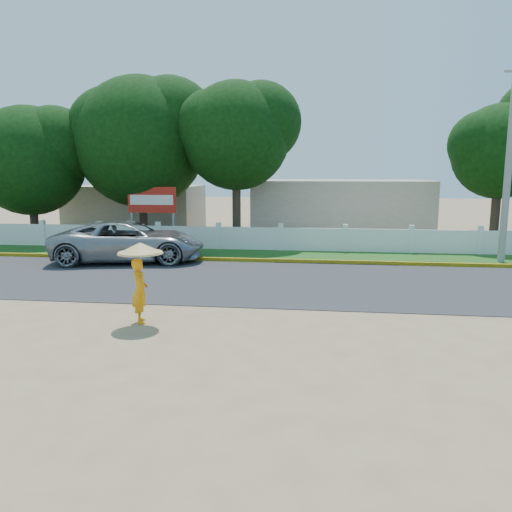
{
  "coord_description": "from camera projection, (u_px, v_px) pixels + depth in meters",
  "views": [
    {
      "loc": [
        1.82,
        -12.17,
        3.74
      ],
      "look_at": [
        0.0,
        2.0,
        1.3
      ],
      "focal_mm": 35.0,
      "sensor_mm": 36.0,
      "label": 1
    }
  ],
  "objects": [
    {
      "name": "building_far",
      "position": [
        137.0,
        208.0,
        32.35
      ],
      "size": [
        8.0,
        5.0,
        2.8
      ],
      "primitive_type": "cube",
      "color": "#B7AD99",
      "rests_on": "ground"
    },
    {
      "name": "tree_row",
      "position": [
        265.0,
        143.0,
        25.84
      ],
      "size": [
        33.53,
        7.82,
        8.86
      ],
      "color": "#473828",
      "rests_on": "ground"
    },
    {
      "name": "grass_verge",
      "position": [
        278.0,
        255.0,
        22.28
      ],
      "size": [
        60.0,
        3.5,
        0.03
      ],
      "primitive_type": "cube",
      "color": "#2D601E",
      "rests_on": "ground"
    },
    {
      "name": "utility_pole",
      "position": [
        509.0,
        160.0,
        19.93
      ],
      "size": [
        0.28,
        0.28,
        8.37
      ],
      "primitive_type": "cylinder",
      "color": "gray",
      "rests_on": "ground"
    },
    {
      "name": "building_near",
      "position": [
        340.0,
        207.0,
        29.7
      ],
      "size": [
        10.0,
        6.0,
        3.2
      ],
      "primitive_type": "cube",
      "color": "#B7AD99",
      "rests_on": "ground"
    },
    {
      "name": "vehicle",
      "position": [
        129.0,
        241.0,
        20.74
      ],
      "size": [
        6.65,
        4.09,
        1.72
      ],
      "primitive_type": "imported",
      "rotation": [
        0.0,
        0.0,
        1.78
      ],
      "color": "gray",
      "rests_on": "ground"
    },
    {
      "name": "monk_with_parasol",
      "position": [
        140.0,
        271.0,
        12.26
      ],
      "size": [
        1.11,
        1.11,
        2.02
      ],
      "color": "orange",
      "rests_on": "ground"
    },
    {
      "name": "road",
      "position": [
        265.0,
        281.0,
        17.15
      ],
      "size": [
        60.0,
        7.0,
        0.02
      ],
      "primitive_type": "cube",
      "color": "#38383A",
      "rests_on": "ground"
    },
    {
      "name": "ground",
      "position": [
        246.0,
        319.0,
        12.75
      ],
      "size": [
        120.0,
        120.0,
        0.0
      ],
      "primitive_type": "plane",
      "color": "#9E8460",
      "rests_on": "ground"
    },
    {
      "name": "billboard",
      "position": [
        152.0,
        203.0,
        25.25
      ],
      "size": [
        2.5,
        0.13,
        2.95
      ],
      "color": "gray",
      "rests_on": "ground"
    },
    {
      "name": "curb",
      "position": [
        275.0,
        261.0,
        20.61
      ],
      "size": [
        40.0,
        0.18,
        0.16
      ],
      "primitive_type": "cube",
      "color": "yellow",
      "rests_on": "ground"
    },
    {
      "name": "fence",
      "position": [
        281.0,
        239.0,
        23.61
      ],
      "size": [
        40.0,
        0.1,
        1.1
      ],
      "primitive_type": "cube",
      "color": "silver",
      "rests_on": "ground"
    }
  ]
}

